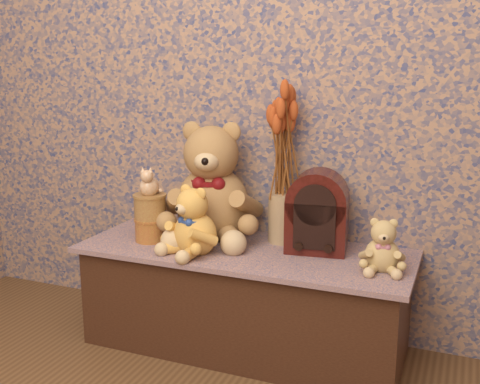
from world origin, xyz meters
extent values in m
cube|color=#394575|center=(0.00, 1.50, 1.30)|extent=(3.00, 0.10, 2.60)
cube|color=#394276|center=(0.00, 1.25, 0.21)|extent=(1.31, 0.51, 0.42)
cylinder|color=tan|center=(0.11, 1.40, 0.52)|extent=(0.15, 0.15, 0.20)
cylinder|color=gold|center=(-0.40, 1.21, 0.47)|extent=(0.16, 0.16, 0.09)
cylinder|color=tan|center=(-0.40, 1.21, 0.56)|extent=(0.16, 0.16, 0.10)
camera|label=1|loc=(0.80, -0.76, 1.14)|focal=43.16mm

